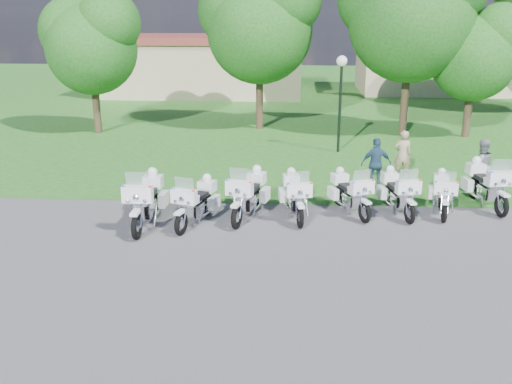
# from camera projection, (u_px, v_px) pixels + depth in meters

# --- Properties ---
(ground) EXTENTS (100.00, 100.00, 0.00)m
(ground) POSITION_uv_depth(u_px,v_px,m) (270.00, 241.00, 14.90)
(ground) COLOR #4D4D51
(ground) RESTS_ON ground
(grass_lawn) EXTENTS (100.00, 48.00, 0.01)m
(grass_lawn) POSITION_uv_depth(u_px,v_px,m) (286.00, 96.00, 40.58)
(grass_lawn) COLOR #25611E
(grass_lawn) RESTS_ON ground
(motorcycle_0) EXTENTS (0.86, 2.62, 1.76)m
(motorcycle_0) POSITION_uv_depth(u_px,v_px,m) (146.00, 199.00, 15.84)
(motorcycle_0) COLOR black
(motorcycle_0) RESTS_ON ground
(motorcycle_1) EXTENTS (1.17, 2.24, 1.55)m
(motorcycle_1) POSITION_uv_depth(u_px,v_px,m) (196.00, 201.00, 15.95)
(motorcycle_1) COLOR black
(motorcycle_1) RESTS_ON ground
(motorcycle_2) EXTENTS (1.19, 2.44, 1.67)m
(motorcycle_2) POSITION_uv_depth(u_px,v_px,m) (249.00, 194.00, 16.46)
(motorcycle_2) COLOR black
(motorcycle_2) RESTS_ON ground
(motorcycle_3) EXTENTS (0.99, 2.31, 1.56)m
(motorcycle_3) POSITION_uv_depth(u_px,v_px,m) (295.00, 195.00, 16.51)
(motorcycle_3) COLOR black
(motorcycle_3) RESTS_ON ground
(motorcycle_4) EXTENTS (1.26, 2.11, 1.50)m
(motorcycle_4) POSITION_uv_depth(u_px,v_px,m) (350.00, 192.00, 16.83)
(motorcycle_4) COLOR black
(motorcycle_4) RESTS_ON ground
(motorcycle_5) EXTENTS (1.04, 2.27, 1.54)m
(motorcycle_5) POSITION_uv_depth(u_px,v_px,m) (398.00, 192.00, 16.82)
(motorcycle_5) COLOR black
(motorcycle_5) RESTS_ON ground
(motorcycle_6) EXTENTS (0.90, 2.15, 1.45)m
(motorcycle_6) POSITION_uv_depth(u_px,v_px,m) (442.00, 193.00, 16.86)
(motorcycle_6) COLOR black
(motorcycle_6) RESTS_ON ground
(motorcycle_7) EXTENTS (1.05, 2.49, 1.68)m
(motorcycle_7) POSITION_uv_depth(u_px,v_px,m) (486.00, 184.00, 17.39)
(motorcycle_7) COLOR black
(motorcycle_7) RESTS_ON ground
(lamp_post) EXTENTS (0.44, 0.44, 4.02)m
(lamp_post) POSITION_uv_depth(u_px,v_px,m) (341.00, 80.00, 23.43)
(lamp_post) COLOR black
(lamp_post) RESTS_ON ground
(tree_0) EXTENTS (5.03, 4.29, 6.71)m
(tree_0) POSITION_uv_depth(u_px,v_px,m) (90.00, 40.00, 26.92)
(tree_0) COLOR #38281C
(tree_0) RESTS_ON ground
(tree_1) EXTENTS (6.03, 5.15, 8.04)m
(tree_1) POSITION_uv_depth(u_px,v_px,m) (259.00, 20.00, 27.64)
(tree_1) COLOR #38281C
(tree_1) RESTS_ON ground
(tree_2) EXTENTS (6.72, 5.73, 8.96)m
(tree_2) POSITION_uv_depth(u_px,v_px,m) (411.00, 7.00, 25.98)
(tree_2) COLOR #38281C
(tree_2) RESTS_ON ground
(tree_3) EXTENTS (4.60, 3.93, 6.14)m
(tree_3) POSITION_uv_depth(u_px,v_px,m) (474.00, 50.00, 26.09)
(tree_3) COLOR #38281C
(tree_3) RESTS_ON ground
(building_west) EXTENTS (14.56, 8.32, 4.10)m
(building_west) POSITION_uv_depth(u_px,v_px,m) (204.00, 64.00, 41.29)
(building_west) COLOR tan
(building_west) RESTS_ON ground
(building_east) EXTENTS (11.44, 7.28, 4.10)m
(building_east) POSITION_uv_depth(u_px,v_px,m) (436.00, 63.00, 42.13)
(building_east) COLOR tan
(building_east) RESTS_ON ground
(bystander_a) EXTENTS (0.66, 0.45, 1.74)m
(bystander_a) POSITION_uv_depth(u_px,v_px,m) (402.00, 155.00, 20.23)
(bystander_a) COLOR tan
(bystander_a) RESTS_ON ground
(bystander_b) EXTENTS (0.95, 0.79, 1.77)m
(bystander_b) POSITION_uv_depth(u_px,v_px,m) (481.00, 166.00, 18.72)
(bystander_b) COLOR gray
(bystander_b) RESTS_ON ground
(bystander_c) EXTENTS (1.08, 0.57, 1.75)m
(bystander_c) POSITION_uv_depth(u_px,v_px,m) (376.00, 164.00, 18.96)
(bystander_c) COLOR #2D4F6D
(bystander_c) RESTS_ON ground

